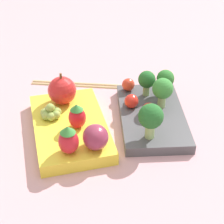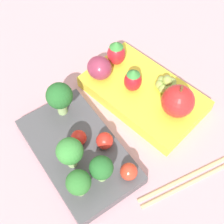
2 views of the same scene
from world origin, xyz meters
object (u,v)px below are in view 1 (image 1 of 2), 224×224
(broccoli_floret_2, at_px, (151,117))
(apple, at_px, (62,90))
(broccoli_floret_0, at_px, (147,80))
(broccoli_floret_1, at_px, (165,79))
(bento_box_fruit, at_px, (70,129))
(cherry_tomato_1, at_px, (149,109))
(cherry_tomato_2, at_px, (128,85))
(chopsticks_pair, at_px, (81,84))
(bento_box_savoury, at_px, (152,116))
(strawberry_0, at_px, (77,116))
(grape_cluster, at_px, (51,112))
(strawberry_1, at_px, (68,140))
(broccoli_floret_3, at_px, (163,90))
(plum, at_px, (96,137))
(cherry_tomato_0, at_px, (131,101))

(broccoli_floret_2, distance_m, apple, 0.18)
(broccoli_floret_0, bearing_deg, broccoli_floret_1, 84.92)
(bento_box_fruit, distance_m, cherry_tomato_1, 0.14)
(cherry_tomato_2, bearing_deg, broccoli_floret_0, 55.02)
(bento_box_fruit, bearing_deg, chopsticks_pair, 168.75)
(cherry_tomato_1, bearing_deg, bento_box_fruit, -85.83)
(bento_box_savoury, height_order, broccoli_floret_1, broccoli_floret_1)
(bento_box_fruit, distance_m, strawberry_0, 0.04)
(bento_box_fruit, bearing_deg, grape_cluster, -128.68)
(apple, relative_size, strawberry_1, 1.24)
(apple, bearing_deg, cherry_tomato_1, 69.13)
(bento_box_savoury, bearing_deg, strawberry_0, -78.28)
(strawberry_1, bearing_deg, cherry_tomato_2, 143.72)
(broccoli_floret_3, xyz_separation_m, plum, (0.10, -0.13, -0.01))
(bento_box_savoury, xyz_separation_m, cherry_tomato_1, (0.01, -0.01, 0.02))
(cherry_tomato_2, xyz_separation_m, chopsticks_pair, (-0.06, -0.09, -0.03))
(broccoli_floret_1, height_order, grape_cluster, broccoli_floret_1)
(broccoli_floret_0, bearing_deg, bento_box_savoury, -2.26)
(bento_box_fruit, relative_size, cherry_tomato_0, 8.22)
(cherry_tomato_0, bearing_deg, broccoli_floret_1, 115.53)
(broccoli_floret_2, relative_size, cherry_tomato_2, 2.51)
(bento_box_fruit, relative_size, broccoli_floret_2, 3.38)
(broccoli_floret_3, relative_size, grape_cluster, 1.57)
(cherry_tomato_0, bearing_deg, cherry_tomato_2, 174.59)
(cherry_tomato_2, bearing_deg, plum, -26.80)
(broccoli_floret_0, xyz_separation_m, cherry_tomato_0, (0.04, -0.04, -0.02))
(strawberry_0, relative_size, grape_cluster, 1.22)
(cherry_tomato_0, bearing_deg, grape_cluster, -84.15)
(bento_box_fruit, relative_size, plum, 4.83)
(broccoli_floret_2, bearing_deg, chopsticks_pair, -155.79)
(strawberry_1, bearing_deg, apple, -178.79)
(broccoli_floret_3, distance_m, cherry_tomato_1, 0.04)
(plum, bearing_deg, broccoli_floret_0, 141.58)
(bento_box_fruit, distance_m, cherry_tomato_2, 0.16)
(cherry_tomato_0, bearing_deg, cherry_tomato_1, 41.59)
(bento_box_savoury, bearing_deg, plum, -52.92)
(bento_box_savoury, relative_size, cherry_tomato_0, 8.00)
(apple, xyz_separation_m, strawberry_1, (0.14, 0.00, -0.00))
(broccoli_floret_3, bearing_deg, bento_box_savoury, -53.56)
(apple, distance_m, grape_cluster, 0.05)
(cherry_tomato_2, height_order, strawberry_0, strawberry_0)
(broccoli_floret_0, bearing_deg, bento_box_fruit, -63.19)
(bento_box_fruit, bearing_deg, bento_box_savoury, 96.49)
(cherry_tomato_1, height_order, grape_cluster, grape_cluster)
(broccoli_floret_2, distance_m, broccoli_floret_3, 0.09)
(broccoli_floret_2, xyz_separation_m, broccoli_floret_3, (-0.08, 0.04, -0.00))
(strawberry_1, relative_size, chopsticks_pair, 0.24)
(broccoli_floret_2, relative_size, apple, 1.03)
(broccoli_floret_0, height_order, cherry_tomato_1, broccoli_floret_0)
(broccoli_floret_3, xyz_separation_m, cherry_tomato_1, (0.02, -0.03, -0.02))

